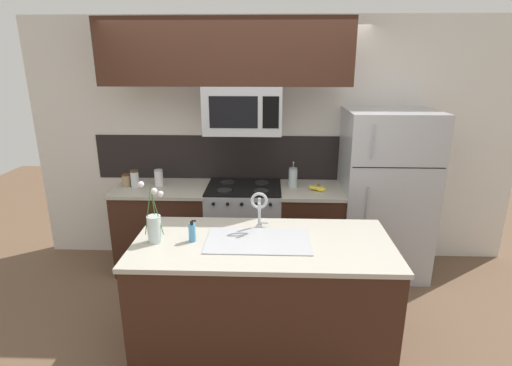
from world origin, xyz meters
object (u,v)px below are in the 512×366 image
(stove_range, at_px, (244,228))
(microwave, at_px, (243,110))
(dish_soap_bottle, at_px, (192,232))
(storage_jar_short, at_px, (159,178))
(flower_vase, at_px, (154,227))
(storage_jar_tall, at_px, (127,180))
(banana_bunch, at_px, (318,188))
(french_press, at_px, (293,177))
(storage_jar_medium, at_px, (135,179))
(refrigerator, at_px, (384,194))
(sink_faucet, at_px, (259,205))

(stove_range, bearing_deg, microwave, -89.84)
(dish_soap_bottle, bearing_deg, stove_range, 77.02)
(storage_jar_short, height_order, flower_vase, flower_vase)
(storage_jar_tall, bearing_deg, dish_soap_bottle, -53.86)
(microwave, height_order, dish_soap_bottle, microwave)
(storage_jar_short, height_order, banana_bunch, storage_jar_short)
(stove_range, relative_size, dish_soap_bottle, 5.64)
(french_press, xyz_separation_m, flower_vase, (-1.06, -1.34, 0.02))
(storage_jar_medium, distance_m, flower_vase, 1.38)
(refrigerator, height_order, storage_jar_tall, refrigerator)
(microwave, xyz_separation_m, dish_soap_bottle, (-0.29, -1.24, -0.73))
(stove_range, xyz_separation_m, banana_bunch, (0.75, -0.06, 0.47))
(french_press, bearing_deg, storage_jar_short, -179.17)
(microwave, relative_size, french_press, 2.79)
(stove_range, height_order, flower_vase, flower_vase)
(refrigerator, xyz_separation_m, flower_vase, (-2.00, -1.30, 0.17))
(storage_jar_short, xyz_separation_m, sink_faucet, (1.08, -1.07, 0.11))
(storage_jar_medium, bearing_deg, stove_range, 1.38)
(storage_jar_tall, relative_size, storage_jar_medium, 0.71)
(refrigerator, bearing_deg, storage_jar_short, 179.51)
(dish_soap_bottle, bearing_deg, storage_jar_tall, 126.14)
(storage_jar_tall, relative_size, sink_faucet, 0.43)
(stove_range, height_order, microwave, microwave)
(stove_range, xyz_separation_m, refrigerator, (1.44, 0.02, 0.39))
(storage_jar_short, bearing_deg, storage_jar_tall, -173.93)
(dish_soap_bottle, distance_m, flower_vase, 0.27)
(sink_faucet, bearing_deg, storage_jar_tall, 143.61)
(stove_range, distance_m, refrigerator, 1.49)
(banana_bunch, relative_size, flower_vase, 0.41)
(microwave, bearing_deg, stove_range, 90.16)
(refrigerator, height_order, storage_jar_medium, refrigerator)
(storage_jar_tall, height_order, storage_jar_short, storage_jar_short)
(dish_soap_bottle, bearing_deg, storage_jar_short, 114.58)
(storage_jar_short, distance_m, dish_soap_bottle, 1.44)
(microwave, bearing_deg, flower_vase, -113.87)
(storage_jar_tall, height_order, french_press, french_press)
(stove_range, height_order, storage_jar_short, storage_jar_short)
(dish_soap_bottle, bearing_deg, sink_faucet, 25.94)
(refrigerator, height_order, dish_soap_bottle, refrigerator)
(stove_range, xyz_separation_m, french_press, (0.50, 0.06, 0.55))
(storage_jar_medium, height_order, flower_vase, flower_vase)
(refrigerator, xyz_separation_m, storage_jar_short, (-2.33, 0.02, 0.14))
(french_press, bearing_deg, sink_faucet, -106.18)
(dish_soap_bottle, bearing_deg, banana_bunch, 49.06)
(microwave, distance_m, refrigerator, 1.68)
(microwave, relative_size, dish_soap_bottle, 4.51)
(sink_faucet, bearing_deg, banana_bunch, 59.79)
(sink_faucet, relative_size, flower_vase, 0.66)
(flower_vase, bearing_deg, storage_jar_medium, 114.02)
(microwave, distance_m, dish_soap_bottle, 1.47)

